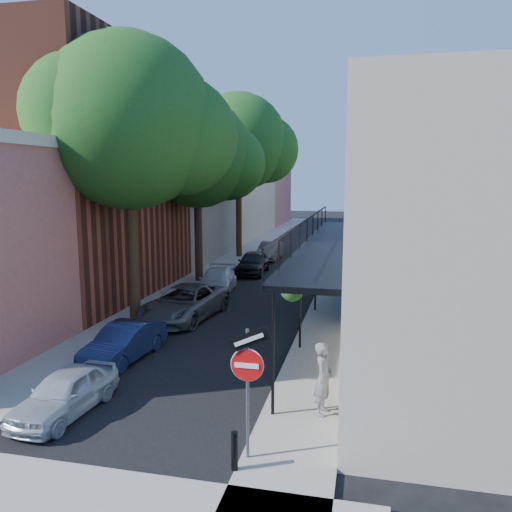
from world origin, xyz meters
The scene contains 19 objects.
ground centered at (0.00, 0.00, 0.00)m, with size 160.00×160.00×0.00m, color black.
road_surface centered at (0.00, 30.00, 0.01)m, with size 6.00×64.00×0.01m, color black.
sidewalk_left centered at (-4.00, 30.00, 0.06)m, with size 2.00×64.00×0.12m, color gray.
sidewalk_right centered at (4.00, 30.00, 0.06)m, with size 2.00×64.00×0.12m, color gray.
sidewalk_cross centered at (0.00, -1.00, 0.06)m, with size 12.00×2.00×0.12m, color gray.
buildings_left centered at (-9.30, 28.76, 4.94)m, with size 10.10×59.10×12.00m.
buildings_right centered at (8.99, 29.49, 4.42)m, with size 9.80×55.00×10.00m.
sign_post centered at (3.16, 0.97, 2.04)m, with size 0.89×0.17×2.99m.
bollard centered at (3.00, 0.50, 0.52)m, with size 0.14×0.14×0.80m, color black.
oak_near centered at (-3.37, 10.26, 7.88)m, with size 7.48×6.80×11.42m.
oak_mid centered at (-3.42, 18.23, 7.06)m, with size 6.60×6.00×10.20m.
oak_far centered at (-3.35, 27.27, 8.26)m, with size 7.70×7.00×11.90m.
parked_car_a centered at (-1.84, 2.11, 0.56)m, with size 1.33×3.31×1.13m, color #B3BDC6.
parked_car_b centered at (-2.17, 5.86, 0.59)m, with size 1.26×3.60×1.19m, color #162147.
parked_car_c centered at (-1.95, 10.84, 0.70)m, with size 2.31×5.01×1.39m, color #515458.
parked_car_d centered at (-2.06, 15.75, 0.61)m, with size 1.71×4.20×1.22m, color silver.
parked_car_e centered at (-1.40, 21.17, 0.69)m, with size 1.64×4.08×1.39m, color black.
parked_car_f centered at (-1.40, 26.69, 0.64)m, with size 1.34×3.86×1.27m, color slate.
pedestrian centered at (4.51, 3.30, 1.03)m, with size 0.67×0.44×1.83m, color slate.
Camera 1 is at (5.43, -8.37, 5.91)m, focal length 35.00 mm.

